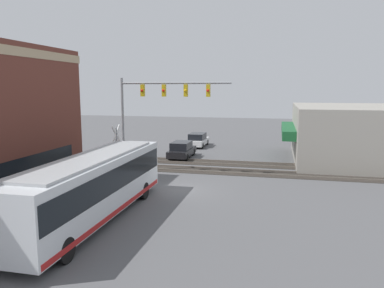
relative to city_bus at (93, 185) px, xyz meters
name	(u,v)px	position (x,y,z in m)	size (l,w,h in m)	color
ground_plane	(181,190)	(6.42, -2.80, -1.80)	(120.00, 120.00, 0.00)	#565659
shop_building	(348,133)	(19.79, -14.99, 0.68)	(13.77, 10.68, 4.95)	gray
city_bus	(93,185)	(0.00, 0.00, 0.00)	(12.46, 2.59, 3.25)	silver
traffic_signal_gantry	(156,101)	(10.66, 0.24, 3.75)	(0.42, 8.51, 7.30)	gray
crossing_signal	(117,145)	(9.59, 3.06, 0.50)	(1.41, 1.18, 3.81)	gray
rail_track_near	(200,170)	(12.42, -2.80, -1.77)	(2.60, 60.00, 0.15)	#332D28
rail_track_far	(207,162)	(15.62, -2.80, -1.77)	(2.60, 60.00, 0.15)	#332D28
parked_car_black	(182,150)	(17.38, 0.00, -1.08)	(4.50, 1.82, 1.55)	black
parked_car_white	(198,140)	(24.51, 0.00, -1.09)	(4.58, 1.82, 1.52)	silver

